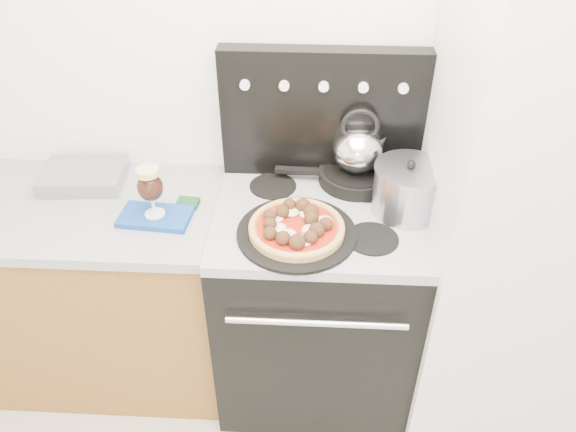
# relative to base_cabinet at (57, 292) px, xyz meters

# --- Properties ---
(room_shell) EXTENTS (3.52, 3.01, 2.52)m
(room_shell) POSITION_rel_base_cabinet_xyz_m (1.02, -0.91, 0.82)
(room_shell) COLOR beige
(room_shell) RESTS_ON ground
(base_cabinet) EXTENTS (1.45, 0.60, 0.86)m
(base_cabinet) POSITION_rel_base_cabinet_xyz_m (0.00, 0.00, 0.00)
(base_cabinet) COLOR brown
(base_cabinet) RESTS_ON ground
(countertop) EXTENTS (1.48, 0.63, 0.04)m
(countertop) POSITION_rel_base_cabinet_xyz_m (0.00, 0.00, 0.45)
(countertop) COLOR #A4A4A7
(countertop) RESTS_ON base_cabinet
(stove_body) EXTENTS (0.76, 0.65, 0.88)m
(stove_body) POSITION_rel_base_cabinet_xyz_m (1.10, -0.02, 0.01)
(stove_body) COLOR black
(stove_body) RESTS_ON ground
(cooktop) EXTENTS (0.76, 0.65, 0.04)m
(cooktop) POSITION_rel_base_cabinet_xyz_m (1.10, -0.02, 0.47)
(cooktop) COLOR #ADADB2
(cooktop) RESTS_ON stove_body
(backguard) EXTENTS (0.76, 0.08, 0.50)m
(backguard) POSITION_rel_base_cabinet_xyz_m (1.10, 0.25, 0.74)
(backguard) COLOR black
(backguard) RESTS_ON cooktop
(fridge) EXTENTS (0.64, 0.68, 1.90)m
(fridge) POSITION_rel_base_cabinet_xyz_m (1.80, -0.05, 0.52)
(fridge) COLOR silver
(fridge) RESTS_ON ground
(foil_sheet) EXTENTS (0.33, 0.25, 0.06)m
(foil_sheet) POSITION_rel_base_cabinet_xyz_m (0.18, 0.14, 0.50)
(foil_sheet) COLOR #B4B6CC
(foil_sheet) RESTS_ON countertop
(oven_mitt) EXTENTS (0.27, 0.17, 0.02)m
(oven_mitt) POSITION_rel_base_cabinet_xyz_m (0.52, -0.08, 0.48)
(oven_mitt) COLOR #164398
(oven_mitt) RESTS_ON countertop
(beer_glass) EXTENTS (0.10, 0.10, 0.20)m
(beer_glass) POSITION_rel_base_cabinet_xyz_m (0.52, -0.08, 0.59)
(beer_glass) COLOR black
(beer_glass) RESTS_ON oven_mitt
(pizza_pan) EXTENTS (0.41, 0.41, 0.01)m
(pizza_pan) POSITION_rel_base_cabinet_xyz_m (1.03, -0.16, 0.50)
(pizza_pan) COLOR black
(pizza_pan) RESTS_ON cooktop
(pizza) EXTENTS (0.40, 0.40, 0.05)m
(pizza) POSITION_rel_base_cabinet_xyz_m (1.03, -0.16, 0.53)
(pizza) COLOR tan
(pizza) RESTS_ON pizza_pan
(skillet) EXTENTS (0.30, 0.30, 0.05)m
(skillet) POSITION_rel_base_cabinet_xyz_m (1.24, 0.18, 0.52)
(skillet) COLOR black
(skillet) RESTS_ON cooktop
(tea_kettle) EXTENTS (0.22, 0.22, 0.21)m
(tea_kettle) POSITION_rel_base_cabinet_xyz_m (1.24, 0.18, 0.65)
(tea_kettle) COLOR silver
(tea_kettle) RESTS_ON skillet
(stock_pot) EXTENTS (0.31, 0.31, 0.17)m
(stock_pot) POSITION_rel_base_cabinet_xyz_m (1.41, -0.00, 0.58)
(stock_pot) COLOR #AAA9B9
(stock_pot) RESTS_ON cooktop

